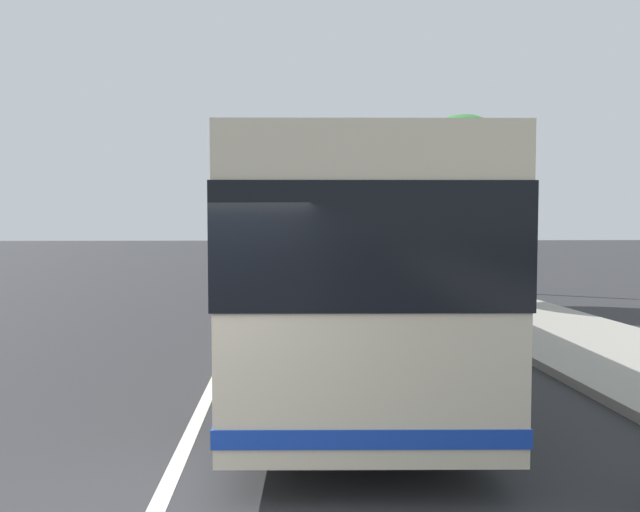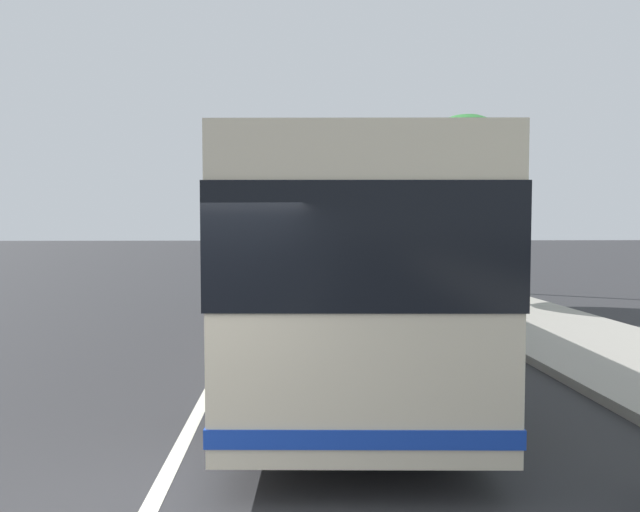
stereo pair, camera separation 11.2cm
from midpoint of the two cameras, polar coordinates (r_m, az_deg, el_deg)
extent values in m
cube|color=#9E998E|center=(15.34, 19.68, -5.72)|extent=(110.00, 3.60, 0.14)
cube|color=silver|center=(14.22, -7.51, -6.52)|extent=(110.00, 0.16, 0.01)
cube|color=beige|center=(10.05, 2.53, -0.29)|extent=(11.42, 3.22, 2.81)
cube|color=black|center=(10.04, 2.53, 1.95)|extent=(11.47, 3.26, 1.05)
cube|color=#193FB2|center=(10.18, 2.51, -6.80)|extent=(11.46, 3.25, 0.16)
cylinder|color=black|center=(13.78, -2.99, -4.71)|extent=(1.02, 0.36, 1.00)
cylinder|color=black|center=(13.85, 6.84, -4.69)|extent=(1.02, 0.36, 1.00)
cylinder|color=black|center=(6.70, -6.64, -12.74)|extent=(1.02, 0.36, 1.00)
cylinder|color=black|center=(6.84, 13.89, -12.49)|extent=(1.02, 0.36, 1.00)
cube|color=gray|center=(44.93, -1.48, 0.58)|extent=(4.52, 2.03, 0.82)
cube|color=black|center=(44.95, -1.48, 1.42)|extent=(2.43, 1.76, 0.50)
cylinder|color=black|center=(46.33, -2.62, 0.31)|extent=(0.65, 0.26, 0.64)
cylinder|color=black|center=(46.47, -0.66, 0.32)|extent=(0.65, 0.26, 0.64)
cylinder|color=black|center=(43.42, -2.35, 0.15)|extent=(0.65, 0.26, 0.64)
cylinder|color=black|center=(43.57, -0.26, 0.16)|extent=(0.65, 0.26, 0.64)
cube|color=red|center=(35.42, -1.84, 0.00)|extent=(4.69, 2.02, 0.82)
cube|color=black|center=(35.14, -1.82, 1.06)|extent=(2.46, 1.78, 0.51)
cylinder|color=black|center=(36.91, -3.29, -0.31)|extent=(0.65, 0.25, 0.64)
cylinder|color=black|center=(37.01, -0.71, -0.30)|extent=(0.65, 0.25, 0.64)
cylinder|color=black|center=(33.87, -3.08, -0.58)|extent=(0.65, 0.25, 0.64)
cylinder|color=black|center=(33.98, -0.27, -0.57)|extent=(0.65, 0.25, 0.64)
cylinder|color=brown|center=(17.19, 14.73, 0.01)|extent=(0.35, 0.35, 2.99)
sphere|color=#337F38|center=(17.26, 14.83, 8.33)|extent=(3.36, 3.36, 3.36)
cylinder|color=slate|center=(21.65, 11.32, 4.64)|extent=(0.21, 0.21, 6.04)
camera|label=1|loc=(0.06, -89.66, 0.02)|focal=31.19mm
camera|label=2|loc=(0.06, 90.34, -0.02)|focal=31.19mm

